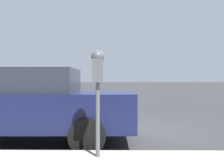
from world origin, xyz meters
TOP-DOWN VIEW (x-y plane):
  - ground_plane at (0.00, 0.00)m, footprint 220.00×220.00m
  - parking_meter at (-2.55, 0.12)m, footprint 0.21×0.19m
  - car_navy at (-1.02, 1.80)m, footprint 2.04×4.54m

SIDE VIEW (x-z plane):
  - ground_plane at x=0.00m, z-range 0.00..0.00m
  - car_navy at x=-1.02m, z-range 0.05..1.55m
  - parking_meter at x=-2.55m, z-range 0.57..2.12m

